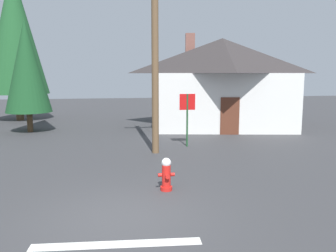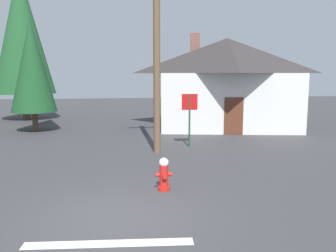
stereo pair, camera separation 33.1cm
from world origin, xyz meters
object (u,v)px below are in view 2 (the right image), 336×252
fire_hydrant (164,174)px  utility_pole (157,38)px  pine_tree_tall_left (22,32)px  stop_sign_far (190,109)px  pine_tree_short_left (32,66)px  house (226,81)px

fire_hydrant → utility_pole: 6.34m
pine_tree_tall_left → stop_sign_far: bearing=-48.5°
utility_pole → fire_hydrant: bearing=-94.2°
fire_hydrant → pine_tree_short_left: bearing=117.7°
fire_hydrant → house: bearing=65.1°
stop_sign_far → pine_tree_tall_left: bearing=131.5°
stop_sign_far → house: bearing=59.4°
fire_hydrant → stop_sign_far: 6.22m
fire_hydrant → stop_sign_far: (1.92, 5.79, 1.25)m
pine_tree_tall_left → pine_tree_short_left: pine_tree_tall_left is taller
fire_hydrant → pine_tree_short_left: (-5.87, 11.19, 3.21)m
pine_tree_tall_left → pine_tree_short_left: bearing=-71.9°
pine_tree_tall_left → pine_tree_short_left: size_ratio=1.67×
stop_sign_far → utility_pole: bearing=-146.3°
fire_hydrant → pine_tree_tall_left: size_ratio=0.09×
pine_tree_tall_left → pine_tree_short_left: 6.19m
pine_tree_short_left → stop_sign_far: bearing=-34.7°
utility_pole → pine_tree_short_left: bearing=134.0°
fire_hydrant → pine_tree_short_left: pine_tree_short_left is taller
pine_tree_short_left → utility_pole: bearing=-46.0°
stop_sign_far → pine_tree_tall_left: pine_tree_tall_left is taller
fire_hydrant → utility_pole: bearing=85.8°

